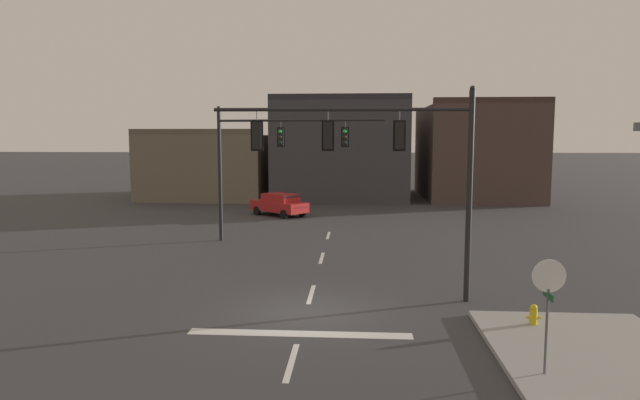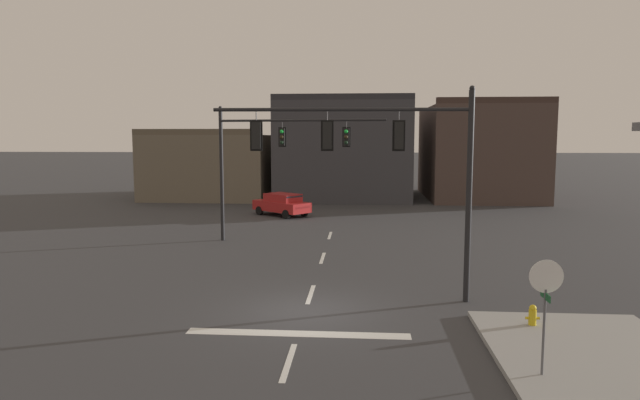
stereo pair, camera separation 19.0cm
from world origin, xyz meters
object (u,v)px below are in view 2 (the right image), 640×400
object	(u,v)px
stop_sign	(546,290)
signal_mast_far_side	(267,151)
car_lot_nearside	(282,204)
fire_hydrant	(532,319)
signal_mast_near_side	(387,156)

from	to	relation	value
stop_sign	signal_mast_far_side	bearing A→B (deg)	119.10
car_lot_nearside	signal_mast_far_side	bearing A→B (deg)	-85.99
stop_sign	fire_hydrant	xyz separation A→B (m)	(0.82, 3.44, -1.82)
signal_mast_near_side	stop_sign	bearing A→B (deg)	-61.20
fire_hydrant	signal_mast_near_side	bearing A→B (deg)	147.86
signal_mast_far_side	car_lot_nearside	xyz separation A→B (m)	(-0.70, 9.97, -4.00)
car_lot_nearside	fire_hydrant	world-z (taller)	car_lot_nearside
signal_mast_near_side	fire_hydrant	world-z (taller)	signal_mast_near_side
stop_sign	car_lot_nearside	world-z (taller)	stop_sign
stop_sign	fire_hydrant	size ratio (longest dim) A/B	3.77
fire_hydrant	car_lot_nearside	bearing A→B (deg)	114.91
signal_mast_far_side	signal_mast_near_side	bearing A→B (deg)	-60.73
signal_mast_near_side	signal_mast_far_side	xyz separation A→B (m)	(-5.81, 10.37, -0.11)
stop_sign	fire_hydrant	world-z (taller)	stop_sign
signal_mast_far_side	fire_hydrant	bearing A→B (deg)	-52.50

